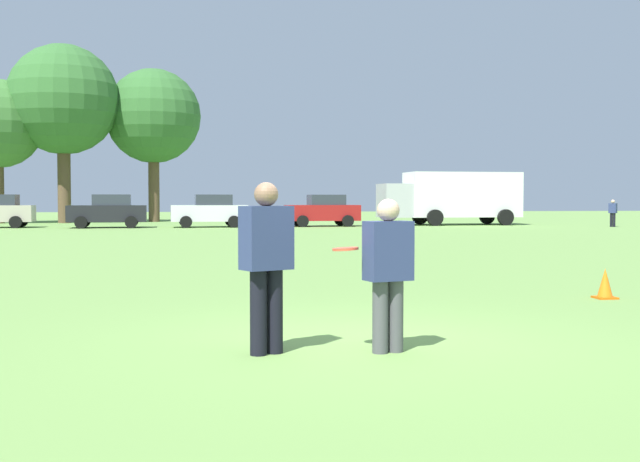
{
  "coord_description": "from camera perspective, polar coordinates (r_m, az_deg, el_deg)",
  "views": [
    {
      "loc": [
        -1.64,
        -8.57,
        1.58
      ],
      "look_at": [
        -0.29,
        0.75,
        1.2
      ],
      "focal_mm": 44.75,
      "sensor_mm": 36.0,
      "label": 1
    }
  ],
  "objects": [
    {
      "name": "bystander_sideline_watcher",
      "position": [
        47.9,
        20.2,
        1.32
      ],
      "size": [
        0.46,
        0.48,
        1.54
      ],
      "color": "black",
      "rests_on": "ground"
    },
    {
      "name": "parked_car_center",
      "position": [
        45.05,
        -14.9,
        1.4
      ],
      "size": [
        4.29,
        2.4,
        1.82
      ],
      "color": "black",
      "rests_on": "ground"
    },
    {
      "name": "player_defender",
      "position": [
        8.19,
        4.89,
        -2.56
      ],
      "size": [
        0.52,
        0.38,
        1.58
      ],
      "color": "#4C4C51",
      "rests_on": "ground"
    },
    {
      "name": "traffic_cone",
      "position": [
        13.42,
        19.71,
        -3.6
      ],
      "size": [
        0.32,
        0.32,
        0.48
      ],
      "color": "#D8590C",
      "rests_on": "ground"
    },
    {
      "name": "parked_car_near_right",
      "position": [
        45.87,
        0.21,
        1.49
      ],
      "size": [
        4.29,
        2.4,
        1.82
      ],
      "color": "maroon",
      "rests_on": "ground"
    },
    {
      "name": "box_truck",
      "position": [
        48.87,
        9.44,
        2.48
      ],
      "size": [
        8.62,
        3.31,
        3.18
      ],
      "color": "white",
      "rests_on": "ground"
    },
    {
      "name": "player_thrower",
      "position": [
        8.08,
        -3.86,
        -1.91
      ],
      "size": [
        0.57,
        0.47,
        1.75
      ],
      "color": "black",
      "rests_on": "ground"
    },
    {
      "name": "parked_car_mid_right",
      "position": [
        44.82,
        -7.87,
        1.45
      ],
      "size": [
        4.29,
        2.4,
        1.82
      ],
      "color": "silver",
      "rests_on": "ground"
    },
    {
      "name": "tree_east_birch",
      "position": [
        56.42,
        -11.83,
        8.0
      ],
      "size": [
        6.46,
        6.46,
        10.51
      ],
      "color": "brown",
      "rests_on": "ground"
    },
    {
      "name": "frisbee",
      "position": [
        8.13,
        1.83,
        -1.29
      ],
      "size": [
        0.27,
        0.27,
        0.04
      ],
      "color": "#E54C33"
    },
    {
      "name": "ground_plane",
      "position": [
        8.86,
        2.59,
        -7.95
      ],
      "size": [
        179.46,
        179.46,
        0.0
      ],
      "primitive_type": "plane",
      "color": "#6B9347"
    },
    {
      "name": "tree_center_elm",
      "position": [
        55.25,
        -17.89,
        8.89
      ],
      "size": [
        7.17,
        7.17,
        11.66
      ],
      "color": "brown",
      "rests_on": "ground"
    }
  ]
}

